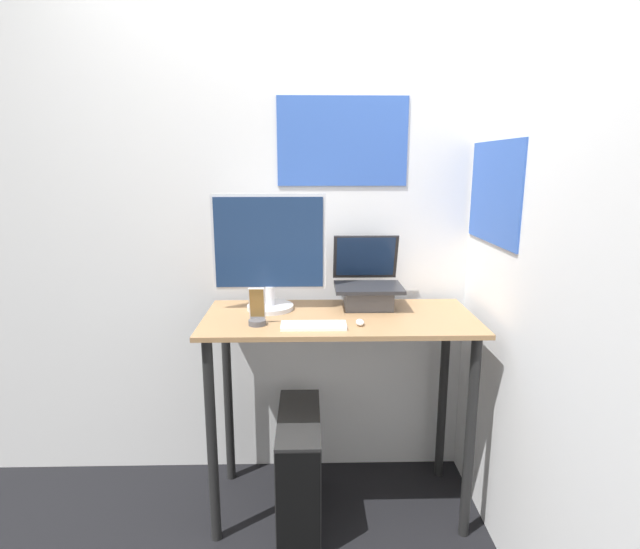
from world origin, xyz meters
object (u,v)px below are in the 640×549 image
object	(u,v)px
mouse	(360,322)
cell_phone	(257,314)
keyboard	(314,325)
computer_tower	(299,467)
monitor	(269,255)
laptop	(368,288)

from	to	relation	value
mouse	cell_phone	distance (m)	0.41
cell_phone	mouse	bearing A→B (deg)	-2.55
keyboard	computer_tower	distance (m)	0.68
mouse	computer_tower	world-z (taller)	mouse
monitor	mouse	size ratio (longest dim) A/B	9.59
mouse	cell_phone	size ratio (longest dim) A/B	0.35
monitor	computer_tower	bearing A→B (deg)	-55.74
laptop	mouse	world-z (taller)	laptop
computer_tower	cell_phone	bearing A→B (deg)	-169.06
cell_phone	monitor	bearing A→B (deg)	80.36
monitor	computer_tower	xyz separation A→B (m)	(0.13, -0.18, -0.91)
monitor	cell_phone	bearing A→B (deg)	-99.64
keyboard	computer_tower	bearing A→B (deg)	131.42
monitor	cell_phone	size ratio (longest dim) A/B	3.32
keyboard	mouse	xyz separation A→B (m)	(0.18, 0.02, 0.00)
keyboard	cell_phone	bearing A→B (deg)	169.66
mouse	computer_tower	size ratio (longest dim) A/B	0.10
laptop	cell_phone	bearing A→B (deg)	-152.22
laptop	monitor	bearing A→B (deg)	-175.61
keyboard	cell_phone	world-z (taller)	cell_phone
keyboard	computer_tower	size ratio (longest dim) A/B	0.50
laptop	keyboard	distance (m)	0.39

